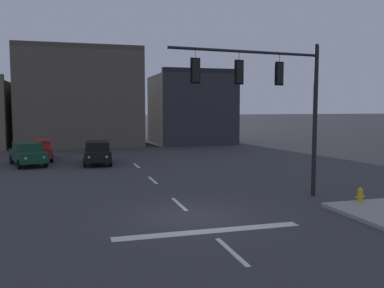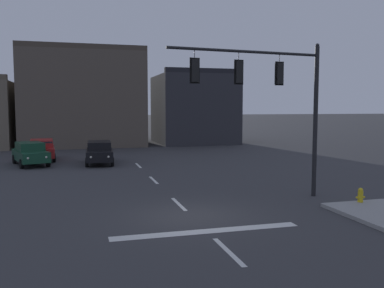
{
  "view_description": "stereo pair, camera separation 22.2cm",
  "coord_description": "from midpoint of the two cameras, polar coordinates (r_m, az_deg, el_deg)",
  "views": [
    {
      "loc": [
        -4.26,
        -14.71,
        4.09
      ],
      "look_at": [
        0.96,
        3.38,
        2.41
      ],
      "focal_mm": 38.88,
      "sensor_mm": 36.0,
      "label": 1
    },
    {
      "loc": [
        -4.05,
        -14.78,
        4.09
      ],
      "look_at": [
        0.96,
        3.38,
        2.41
      ],
      "focal_mm": 38.88,
      "sensor_mm": 36.0,
      "label": 2
    }
  ],
  "objects": [
    {
      "name": "car_lot_farside",
      "position": [
        33.85,
        -19.72,
        -0.68
      ],
      "size": [
        2.16,
        4.55,
        1.61
      ],
      "color": "#A81E1E",
      "rests_on": "ground"
    },
    {
      "name": "car_lot_nearside",
      "position": [
        31.33,
        -21.11,
        -1.16
      ],
      "size": [
        2.98,
        4.73,
        1.61
      ],
      "color": "#143D28",
      "rests_on": "ground"
    },
    {
      "name": "ground_plane",
      "position": [
        15.86,
        0.3,
        -9.85
      ],
      "size": [
        400.0,
        400.0,
        0.0
      ],
      "primitive_type": "plane",
      "color": "#353538"
    },
    {
      "name": "lane_centreline",
      "position": [
        17.73,
        -1.47,
        -8.23
      ],
      "size": [
        0.16,
        26.4,
        0.01
      ],
      "color": "silver",
      "rests_on": "ground"
    },
    {
      "name": "car_lot_middle",
      "position": [
        30.65,
        -12.38,
        -1.07
      ],
      "size": [
        2.08,
        4.52,
        1.61
      ],
      "color": "black",
      "rests_on": "ground"
    },
    {
      "name": "fire_hydrant",
      "position": [
        18.78,
        22.42,
        -6.84
      ],
      "size": [
        0.4,
        0.3,
        0.75
      ],
      "color": "gold",
      "rests_on": "ground"
    },
    {
      "name": "building_row",
      "position": [
        47.5,
        -15.04,
        5.15
      ],
      "size": [
        33.15,
        13.58,
        10.16
      ],
      "color": "#665B4C",
      "rests_on": "ground"
    },
    {
      "name": "stop_bar_paint",
      "position": [
        14.01,
        2.57,
        -11.86
      ],
      "size": [
        6.4,
        0.5,
        0.01
      ],
      "primitive_type": "cube",
      "color": "silver",
      "rests_on": "ground"
    },
    {
      "name": "signal_mast_near_side",
      "position": [
        18.42,
        11.31,
        7.29
      ],
      "size": [
        7.15,
        0.85,
        6.92
      ],
      "color": "black",
      "rests_on": "ground"
    }
  ]
}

